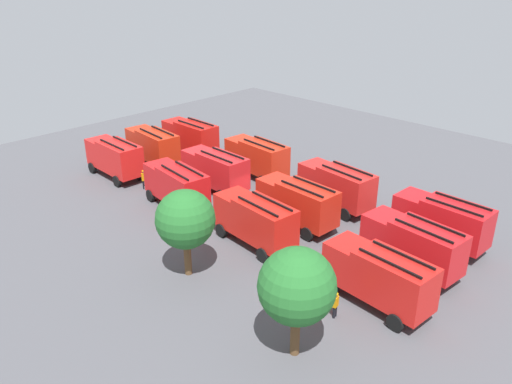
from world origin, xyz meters
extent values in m
plane|color=#4C4C51|center=(0.00, 0.00, 0.00)|extent=(66.76, 66.76, 0.00)
cube|color=red|center=(-12.14, -4.93, 2.10)|extent=(2.28, 2.57, 2.60)
cube|color=#8C9EAD|center=(-11.09, -4.97, 2.41)|extent=(0.15, 2.13, 1.46)
cube|color=red|center=(-15.64, -4.82, 2.25)|extent=(4.88, 2.66, 2.90)
cube|color=black|center=(-15.61, -4.13, 3.82)|extent=(4.32, 0.26, 0.12)
cube|color=black|center=(-15.66, -5.51, 3.82)|extent=(4.32, 0.26, 0.12)
cube|color=silver|center=(-10.94, -4.97, 0.95)|extent=(0.28, 2.38, 0.28)
cylinder|color=black|center=(-11.90, -3.74, 0.55)|extent=(1.11, 0.39, 1.10)
cylinder|color=black|center=(-11.98, -6.14, 0.55)|extent=(1.11, 0.39, 1.10)
cylinder|color=black|center=(-16.80, -3.58, 0.55)|extent=(1.11, 0.39, 1.10)
cylinder|color=black|center=(-16.87, -5.98, 0.55)|extent=(1.11, 0.39, 1.10)
cube|color=red|center=(-2.60, -5.01, 2.10)|extent=(2.46, 2.73, 2.60)
cube|color=#8C9EAD|center=(-1.56, -5.12, 2.41)|extent=(0.31, 2.12, 1.46)
cube|color=red|center=(-6.08, -4.62, 2.25)|extent=(5.05, 3.01, 2.90)
cube|color=black|center=(-6.01, -3.94, 3.82)|extent=(4.31, 0.60, 0.12)
cube|color=black|center=(-6.16, -5.30, 3.82)|extent=(4.31, 0.60, 0.12)
cube|color=silver|center=(-1.41, -5.14, 0.95)|extent=(0.46, 2.38, 0.28)
cylinder|color=black|center=(-2.27, -3.84, 0.55)|extent=(1.13, 0.47, 1.10)
cylinder|color=black|center=(-2.54, -6.22, 0.55)|extent=(1.13, 0.47, 1.10)
cylinder|color=black|center=(-7.14, -3.30, 0.55)|extent=(1.13, 0.47, 1.10)
cylinder|color=black|center=(-7.41, -5.68, 0.55)|extent=(1.13, 0.47, 1.10)
cube|color=red|center=(7.27, -5.20, 2.10)|extent=(2.38, 2.65, 2.60)
cube|color=#8C9EAD|center=(8.32, -5.28, 2.41)|extent=(0.23, 2.13, 1.46)
cube|color=red|center=(3.78, -4.95, 2.25)|extent=(4.97, 2.84, 2.90)
cube|color=black|center=(3.83, -4.26, 3.82)|extent=(4.32, 0.44, 0.12)
cube|color=black|center=(3.73, -5.63, 3.82)|extent=(4.32, 0.44, 0.12)
cube|color=silver|center=(8.47, -5.29, 0.95)|extent=(0.37, 2.38, 0.28)
cylinder|color=black|center=(7.56, -4.02, 0.55)|extent=(1.12, 0.43, 1.10)
cylinder|color=black|center=(7.38, -6.41, 0.55)|extent=(1.12, 0.43, 1.10)
cylinder|color=black|center=(2.67, -3.66, 0.55)|extent=(1.12, 0.43, 1.10)
cylinder|color=black|center=(2.49, -6.06, 0.55)|extent=(1.12, 0.43, 1.10)
cube|color=red|center=(17.20, -4.67, 2.10)|extent=(2.22, 2.52, 2.60)
cube|color=#8C9EAD|center=(18.25, -4.68, 2.41)|extent=(0.10, 2.13, 1.46)
cube|color=red|center=(13.70, -4.64, 2.25)|extent=(4.82, 2.54, 2.90)
cube|color=black|center=(13.71, -3.96, 3.82)|extent=(4.32, 0.16, 0.12)
cube|color=black|center=(13.69, -5.33, 3.82)|extent=(4.32, 0.16, 0.12)
cube|color=silver|center=(18.40, -4.68, 0.95)|extent=(0.22, 2.38, 0.28)
cylinder|color=black|center=(17.41, -3.48, 0.55)|extent=(1.10, 0.36, 1.10)
cylinder|color=black|center=(17.39, -5.88, 0.55)|extent=(1.10, 0.36, 1.10)
cylinder|color=black|center=(12.51, -3.43, 0.55)|extent=(1.10, 0.36, 1.10)
cylinder|color=black|center=(12.49, -5.83, 0.55)|extent=(1.10, 0.36, 1.10)
cube|color=red|center=(-12.38, -0.35, 2.10)|extent=(2.42, 2.69, 2.60)
cube|color=#8C9EAD|center=(-11.34, -0.44, 2.41)|extent=(0.28, 2.12, 1.46)
cube|color=red|center=(-15.87, -0.02, 2.25)|extent=(5.01, 2.93, 2.90)
cube|color=black|center=(-15.80, 0.66, 3.82)|extent=(4.31, 0.52, 0.12)
cube|color=black|center=(-15.93, -0.71, 3.82)|extent=(4.31, 0.52, 0.12)
cube|color=silver|center=(-11.19, -0.46, 0.95)|extent=(0.42, 2.38, 0.28)
cylinder|color=black|center=(-12.07, 0.83, 0.55)|extent=(1.13, 0.45, 1.10)
cylinder|color=black|center=(-12.29, -1.56, 0.55)|extent=(1.13, 0.45, 1.10)
cylinder|color=black|center=(-16.95, 1.28, 0.55)|extent=(1.13, 0.45, 1.10)
cylinder|color=black|center=(-17.17, -1.11, 0.55)|extent=(1.13, 0.45, 1.10)
cube|color=red|center=(-2.40, 0.12, 2.10)|extent=(2.31, 2.60, 2.60)
cube|color=#8C9EAD|center=(-1.35, 0.07, 2.41)|extent=(0.18, 2.13, 1.46)
cube|color=red|center=(-5.90, 0.28, 2.25)|extent=(4.91, 2.72, 2.90)
cube|color=black|center=(-5.86, 0.97, 3.82)|extent=(4.32, 0.32, 0.12)
cube|color=black|center=(-5.93, -0.40, 3.82)|extent=(4.32, 0.32, 0.12)
cube|color=silver|center=(-1.20, 0.06, 0.95)|extent=(0.31, 2.38, 0.28)
cylinder|color=black|center=(-2.14, 1.31, 0.55)|extent=(1.12, 0.40, 1.10)
cylinder|color=black|center=(-2.26, -1.09, 0.55)|extent=(1.12, 0.40, 1.10)
cylinder|color=black|center=(-7.04, 1.54, 0.55)|extent=(1.12, 0.40, 1.10)
cylinder|color=black|center=(-7.15, -0.86, 0.55)|extent=(1.12, 0.40, 1.10)
cube|color=red|center=(7.66, 0.03, 2.10)|extent=(2.26, 2.56, 2.60)
cube|color=#8C9EAD|center=(8.71, 0.01, 2.41)|extent=(0.14, 2.13, 1.46)
cube|color=red|center=(4.17, 0.12, 2.25)|extent=(4.86, 2.63, 2.90)
cube|color=black|center=(4.18, 0.81, 3.82)|extent=(4.32, 0.23, 0.12)
cube|color=black|center=(4.15, -0.56, 3.82)|extent=(4.32, 0.23, 0.12)
cube|color=silver|center=(8.86, 0.00, 0.95)|extent=(0.26, 2.38, 0.28)
cylinder|color=black|center=(7.90, 1.23, 0.55)|extent=(1.11, 0.38, 1.10)
cylinder|color=black|center=(7.83, -1.17, 0.55)|extent=(1.11, 0.38, 1.10)
cylinder|color=black|center=(3.00, 1.36, 0.55)|extent=(1.11, 0.38, 1.10)
cylinder|color=black|center=(2.93, -1.04, 0.55)|extent=(1.11, 0.38, 1.10)
cube|color=red|center=(17.50, -0.07, 2.10)|extent=(2.40, 2.68, 2.60)
cube|color=#8C9EAD|center=(18.54, -0.16, 2.41)|extent=(0.26, 2.12, 1.46)
cube|color=red|center=(14.01, 0.23, 2.25)|extent=(4.99, 2.90, 2.90)
cube|color=black|center=(14.07, 0.91, 3.82)|extent=(4.31, 0.48, 0.12)
cube|color=black|center=(13.95, -0.46, 3.82)|extent=(4.31, 0.48, 0.12)
cube|color=silver|center=(18.69, -0.17, 0.95)|extent=(0.40, 2.38, 0.28)
cylinder|color=black|center=(17.80, 1.11, 0.55)|extent=(1.13, 0.44, 1.10)
cylinder|color=black|center=(17.60, -1.28, 0.55)|extent=(1.13, 0.44, 1.10)
cylinder|color=black|center=(12.92, 1.52, 0.55)|extent=(1.13, 0.44, 1.10)
cylinder|color=black|center=(12.71, -0.87, 0.55)|extent=(1.13, 0.44, 1.10)
cube|color=red|center=(-12.87, 4.71, 2.10)|extent=(2.37, 2.65, 2.60)
cube|color=#8C9EAD|center=(-11.83, 4.64, 2.41)|extent=(0.23, 2.13, 1.46)
cube|color=red|center=(-16.36, 4.96, 2.25)|extent=(4.97, 2.84, 2.90)
cube|color=black|center=(-16.31, 5.65, 3.82)|extent=(4.32, 0.43, 0.12)
cube|color=black|center=(-16.41, 4.28, 3.82)|extent=(4.32, 0.43, 0.12)
cube|color=silver|center=(-11.68, 4.63, 0.95)|extent=(0.37, 2.38, 0.28)
cylinder|color=black|center=(-12.59, 5.90, 0.55)|extent=(1.12, 0.43, 1.10)
cylinder|color=black|center=(-12.76, 3.50, 0.55)|extent=(1.12, 0.43, 1.10)
cylinder|color=black|center=(-17.48, 6.25, 0.55)|extent=(1.12, 0.43, 1.10)
cylinder|color=black|center=(-17.65, 3.85, 0.55)|extent=(1.12, 0.43, 1.10)
cube|color=red|center=(-2.19, 4.59, 2.10)|extent=(2.40, 2.68, 2.60)
cube|color=#8C9EAD|center=(-1.14, 4.50, 2.41)|extent=(0.26, 2.12, 1.46)
cube|color=red|center=(-5.68, 4.89, 2.25)|extent=(4.99, 2.90, 2.90)
cube|color=black|center=(-5.62, 5.57, 3.82)|extent=(4.31, 0.49, 0.12)
cube|color=black|center=(-5.74, 4.20, 3.82)|extent=(4.31, 0.49, 0.12)
cube|color=silver|center=(-0.99, 4.49, 0.95)|extent=(0.40, 2.38, 0.28)
cylinder|color=black|center=(-1.89, 5.77, 0.55)|extent=(1.13, 0.44, 1.10)
cylinder|color=black|center=(-2.09, 3.38, 0.55)|extent=(1.13, 0.44, 1.10)
cylinder|color=black|center=(-6.77, 6.19, 0.55)|extent=(1.13, 0.44, 1.10)
cylinder|color=black|center=(-6.97, 3.80, 0.55)|extent=(1.13, 0.44, 1.10)
cube|color=red|center=(7.20, 4.64, 2.10)|extent=(2.48, 2.74, 2.60)
cube|color=#8C9EAD|center=(8.24, 4.52, 2.41)|extent=(0.33, 2.12, 1.46)
cube|color=red|center=(3.72, 5.05, 2.25)|extent=(5.06, 3.04, 2.90)
cube|color=black|center=(3.80, 5.73, 3.82)|extent=(4.30, 0.62, 0.12)
cube|color=black|center=(3.64, 4.36, 3.82)|extent=(4.30, 0.62, 0.12)
cube|color=silver|center=(8.39, 4.50, 0.95)|extent=(0.47, 2.38, 0.28)
cylinder|color=black|center=(7.54, 5.81, 0.55)|extent=(1.13, 0.48, 1.10)
cylinder|color=black|center=(7.26, 3.43, 0.55)|extent=(1.13, 0.48, 1.10)
cylinder|color=black|center=(2.67, 6.38, 0.55)|extent=(1.13, 0.48, 1.10)
cylinder|color=black|center=(2.39, 3.99, 0.55)|extent=(1.13, 0.48, 1.10)
cube|color=red|center=(17.24, 4.78, 2.10)|extent=(2.27, 2.56, 2.60)
cube|color=#8C9EAD|center=(18.29, 4.75, 2.41)|extent=(0.14, 2.13, 1.46)
cube|color=red|center=(13.74, 4.88, 2.25)|extent=(4.87, 2.63, 2.90)
cube|color=black|center=(13.76, 5.57, 3.82)|extent=(4.32, 0.24, 0.12)
cube|color=black|center=(13.72, 4.19, 3.82)|extent=(4.32, 0.24, 0.12)
cube|color=silver|center=(18.44, 4.75, 0.95)|extent=(0.26, 2.38, 0.28)
cylinder|color=black|center=(17.47, 5.98, 0.55)|extent=(1.11, 0.38, 1.10)
cylinder|color=black|center=(17.41, 3.58, 0.55)|extent=(1.11, 0.38, 1.10)
cylinder|color=black|center=(12.58, 6.11, 0.55)|extent=(1.11, 0.38, 1.10)
cylinder|color=black|center=(12.51, 3.71, 0.55)|extent=(1.11, 0.38, 1.10)
cylinder|color=black|center=(20.75, 2.31, 0.39)|extent=(0.16, 0.16, 0.77)
cylinder|color=black|center=(20.90, 2.16, 0.39)|extent=(0.16, 0.16, 0.77)
cube|color=black|center=(20.83, 2.24, 1.11)|extent=(0.46, 0.47, 0.67)
sphere|color=#9E704C|center=(20.83, 2.24, 1.55)|extent=(0.22, 0.22, 0.22)
cylinder|color=black|center=(20.83, 2.24, 1.64)|extent=(0.27, 0.27, 0.07)
cylinder|color=black|center=(-14.26, 7.81, 0.39)|extent=(0.16, 0.16, 0.78)
cylinder|color=black|center=(-14.22, 7.60, 0.39)|extent=(0.16, 0.16, 0.78)
cube|color=orange|center=(-14.24, 7.71, 1.12)|extent=(0.31, 0.45, 0.68)
sphere|color=#9E704C|center=(-14.24, 7.71, 1.57)|extent=(0.22, 0.22, 0.22)
cylinder|color=orange|center=(-14.24, 7.71, 1.66)|extent=(0.28, 0.28, 0.07)
cylinder|color=black|center=(10.31, 4.69, 0.42)|extent=(0.16, 0.16, 0.85)
cylinder|color=black|center=(10.24, 4.50, 0.42)|extent=(0.16, 0.16, 0.85)
cube|color=orange|center=(10.28, 4.59, 1.22)|extent=(0.37, 0.48, 0.74)
sphere|color=brown|center=(10.28, 4.59, 1.70)|extent=(0.24, 0.24, 0.24)
cylinder|color=orange|center=(10.28, 4.59, 1.80)|extent=(0.30, 0.30, 0.07)
cylinder|color=black|center=(9.38, -3.90, 0.41)|extent=(0.16, 0.16, 0.81)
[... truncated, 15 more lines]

